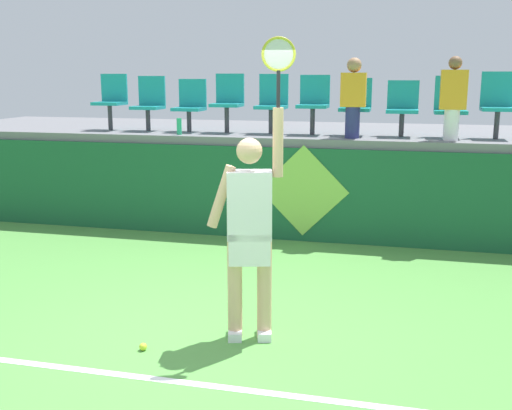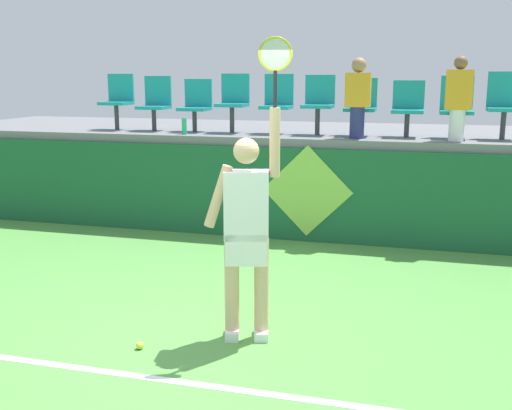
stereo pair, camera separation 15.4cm
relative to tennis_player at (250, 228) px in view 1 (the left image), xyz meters
name	(u,v)px [view 1 (the left image)]	position (x,y,z in m)	size (l,w,h in m)	color
ground_plane	(200,343)	(-0.40, -0.22, -1.01)	(40.00, 40.00, 0.00)	#519342
court_back_wall	(282,193)	(-0.40, 3.39, -0.36)	(12.19, 0.20, 1.31)	#195633
spectator_platform	(300,133)	(-0.40, 4.89, 0.36)	(12.19, 3.10, 0.12)	slate
court_baseline_stripe	(170,381)	(-0.40, -0.93, -1.01)	(10.97, 0.08, 0.01)	white
tennis_player	(250,228)	(0.00, 0.00, 0.00)	(0.74, 0.35, 2.61)	white
tennis_ball	(143,347)	(-0.82, -0.48, -0.98)	(0.07, 0.07, 0.07)	#D1E533
water_bottle	(179,126)	(-1.97, 3.54, 0.54)	(0.07, 0.07, 0.24)	#26B272
stadium_chair_0	(112,98)	(-3.30, 4.06, 0.91)	(0.44, 0.42, 0.88)	#38383D
stadium_chair_1	(150,101)	(-2.66, 4.07, 0.87)	(0.44, 0.42, 0.84)	#38383D
stadium_chair_2	(190,103)	(-1.98, 4.06, 0.85)	(0.44, 0.42, 0.80)	#38383D
stadium_chair_3	(228,100)	(-1.38, 4.06, 0.91)	(0.44, 0.42, 0.88)	#38383D
stadium_chair_4	(272,101)	(-0.69, 4.07, 0.90)	(0.44, 0.42, 0.87)	#38383D
stadium_chair_5	(314,101)	(-0.07, 4.06, 0.91)	(0.44, 0.42, 0.86)	#38383D
stadium_chair_6	(356,104)	(0.54, 4.06, 0.87)	(0.44, 0.42, 0.82)	#38383D
stadium_chair_7	(402,106)	(1.20, 4.06, 0.85)	(0.44, 0.42, 0.79)	#38383D
stadium_chair_8	(451,105)	(1.85, 4.07, 0.87)	(0.44, 0.42, 0.85)	#38383D
stadium_chair_9	(498,102)	(2.46, 4.07, 0.92)	(0.44, 0.42, 0.91)	#38383D
spectator_0	(453,97)	(1.85, 3.66, 0.99)	(0.34, 0.20, 1.11)	white
spectator_1	(353,96)	(0.54, 3.64, 0.99)	(0.34, 0.20, 1.09)	navy
wall_signage_mount	(302,241)	(-0.08, 3.28, -1.01)	(1.27, 0.01, 1.36)	#195633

